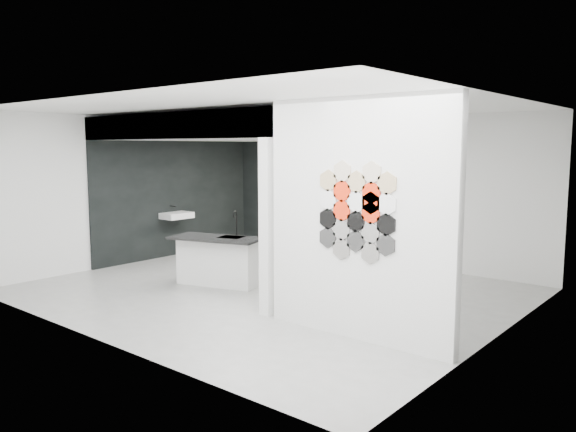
# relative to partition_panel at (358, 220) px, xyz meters

# --- Properties ---
(floor) EXTENTS (7.00, 6.00, 0.01)m
(floor) POSITION_rel_partition_panel_xyz_m (-2.23, 1.00, -1.40)
(floor) COLOR gray
(partition_panel) EXTENTS (2.45, 0.15, 2.80)m
(partition_panel) POSITION_rel_partition_panel_xyz_m (0.00, 0.00, 0.00)
(partition_panel) COLOR silver
(partition_panel) RESTS_ON floor
(bay_clad_back) EXTENTS (4.40, 0.04, 2.35)m
(bay_clad_back) POSITION_rel_partition_panel_xyz_m (-3.52, 3.97, -0.22)
(bay_clad_back) COLOR black
(bay_clad_back) RESTS_ON floor
(bay_clad_left) EXTENTS (0.04, 4.00, 2.35)m
(bay_clad_left) POSITION_rel_partition_panel_xyz_m (-5.70, 2.00, -0.22)
(bay_clad_left) COLOR black
(bay_clad_left) RESTS_ON floor
(bulkhead) EXTENTS (4.40, 4.00, 0.40)m
(bulkhead) POSITION_rel_partition_panel_xyz_m (-3.52, 2.00, 1.15)
(bulkhead) COLOR silver
(bulkhead) RESTS_ON corner_column
(corner_column) EXTENTS (0.16, 0.16, 2.35)m
(corner_column) POSITION_rel_partition_panel_xyz_m (-1.41, 0.00, -0.22)
(corner_column) COLOR silver
(corner_column) RESTS_ON floor
(fascia_beam) EXTENTS (4.40, 0.16, 0.40)m
(fascia_beam) POSITION_rel_partition_panel_xyz_m (-3.52, 0.08, 1.15)
(fascia_beam) COLOR silver
(fascia_beam) RESTS_ON corner_column
(wall_basin) EXTENTS (0.40, 0.60, 0.12)m
(wall_basin) POSITION_rel_partition_panel_xyz_m (-5.46, 1.80, -0.55)
(wall_basin) COLOR silver
(wall_basin) RESTS_ON bay_clad_left
(display_shelf) EXTENTS (3.00, 0.15, 0.04)m
(display_shelf) POSITION_rel_partition_panel_xyz_m (-3.43, 3.87, -0.10)
(display_shelf) COLOR black
(display_shelf) RESTS_ON bay_clad_back
(kitchen_island) EXTENTS (1.62, 1.06, 1.20)m
(kitchen_island) POSITION_rel_partition_panel_xyz_m (-3.13, 0.74, -0.99)
(kitchen_island) COLOR silver
(kitchen_island) RESTS_ON floor
(stockpot) EXTENTS (0.20, 0.20, 0.16)m
(stockpot) POSITION_rel_partition_panel_xyz_m (-4.65, 3.87, -0.00)
(stockpot) COLOR black
(stockpot) RESTS_ON display_shelf
(kettle) EXTENTS (0.24, 0.24, 0.18)m
(kettle) POSITION_rel_partition_panel_xyz_m (-2.69, 3.87, 0.01)
(kettle) COLOR black
(kettle) RESTS_ON display_shelf
(glass_bowl) EXTENTS (0.15, 0.15, 0.09)m
(glass_bowl) POSITION_rel_partition_panel_xyz_m (-2.08, 3.87, -0.04)
(glass_bowl) COLOR gray
(glass_bowl) RESTS_ON display_shelf
(glass_vase) EXTENTS (0.11, 0.11, 0.13)m
(glass_vase) POSITION_rel_partition_panel_xyz_m (-2.08, 3.87, -0.01)
(glass_vase) COLOR gray
(glass_vase) RESTS_ON display_shelf
(bottle_dark) EXTENTS (0.07, 0.07, 0.17)m
(bottle_dark) POSITION_rel_partition_panel_xyz_m (-3.74, 3.87, 0.01)
(bottle_dark) COLOR black
(bottle_dark) RESTS_ON display_shelf
(utensil_cup) EXTENTS (0.10, 0.10, 0.11)m
(utensil_cup) POSITION_rel_partition_panel_xyz_m (-4.23, 3.87, -0.03)
(utensil_cup) COLOR black
(utensil_cup) RESTS_ON display_shelf
(hex_tile_cluster) EXTENTS (1.04, 0.02, 1.16)m
(hex_tile_cluster) POSITION_rel_partition_panel_xyz_m (0.03, -0.09, 0.10)
(hex_tile_cluster) COLOR #2D2D2D
(hex_tile_cluster) RESTS_ON partition_panel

